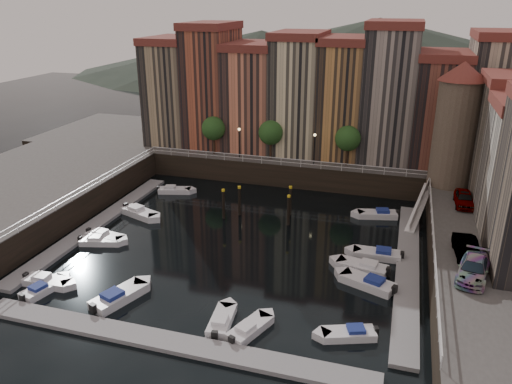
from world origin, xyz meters
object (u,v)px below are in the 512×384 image
(car_a, at_px, (464,199))
(car_c, at_px, (473,270))
(boat_left_2, at_px, (104,236))
(corner_tower, at_px, (456,123))
(car_b, at_px, (466,249))
(boat_left_1, at_px, (100,241))
(mooring_pilings, at_px, (260,205))
(gangway, at_px, (420,205))
(boat_left_0, at_px, (47,281))

(car_a, height_order, car_c, car_a)
(boat_left_2, xyz_separation_m, car_c, (34.15, -2.84, 3.42))
(corner_tower, xyz_separation_m, car_b, (0.47, -17.87, -6.42))
(car_b, bearing_deg, boat_left_1, 177.66)
(mooring_pilings, relative_size, car_c, 1.47)
(mooring_pilings, height_order, car_a, car_a)
(corner_tower, xyz_separation_m, mooring_pilings, (-19.76, -8.69, -8.54))
(mooring_pilings, distance_m, car_c, 24.07)
(boat_left_2, xyz_separation_m, car_a, (34.65, 12.13, 3.42))
(gangway, xyz_separation_m, car_a, (4.10, -1.72, 1.84))
(corner_tower, relative_size, car_a, 3.09)
(car_a, distance_m, car_b, 11.68)
(corner_tower, bearing_deg, boat_left_0, -140.62)
(corner_tower, distance_m, boat_left_2, 39.40)
(gangway, relative_size, car_b, 1.78)
(corner_tower, relative_size, car_b, 2.95)
(corner_tower, relative_size, boat_left_1, 3.20)
(boat_left_2, bearing_deg, car_b, 8.86)
(corner_tower, height_order, gangway, corner_tower)
(car_b, height_order, car_c, car_b)
(mooring_pilings, relative_size, boat_left_1, 1.77)
(gangway, height_order, boat_left_2, gangway)
(mooring_pilings, distance_m, boat_left_0, 23.11)
(car_b, bearing_deg, gangway, 99.27)
(corner_tower, distance_m, boat_left_1, 39.81)
(gangway, height_order, boat_left_1, gangway)
(mooring_pilings, height_order, car_b, car_b)
(mooring_pilings, xyz_separation_m, car_a, (20.97, 2.48, 2.11))
(boat_left_2, height_order, car_b, car_b)
(corner_tower, bearing_deg, gangway, -122.80)
(mooring_pilings, xyz_separation_m, boat_left_1, (-13.59, -10.68, -1.32))
(mooring_pilings, height_order, car_c, car_c)
(corner_tower, relative_size, car_c, 2.66)
(boat_left_2, distance_m, car_a, 36.88)
(mooring_pilings, height_order, boat_left_0, mooring_pilings)
(corner_tower, relative_size, boat_left_2, 3.09)
(car_a, xyz_separation_m, car_b, (-0.74, -11.66, 0.01))
(gangway, height_order, car_c, car_c)
(car_a, bearing_deg, boat_left_2, -161.91)
(boat_left_0, distance_m, car_c, 34.75)
(gangway, bearing_deg, boat_left_2, -155.61)
(boat_left_0, xyz_separation_m, car_a, (34.53, 21.14, 3.42))
(car_c, bearing_deg, gangway, 113.77)
(car_a, distance_m, car_c, 14.98)
(corner_tower, xyz_separation_m, boat_left_2, (-33.45, -18.35, -9.86))
(corner_tower, bearing_deg, car_b, -88.50)
(corner_tower, xyz_separation_m, car_a, (1.20, -6.22, -6.43))
(boat_left_0, bearing_deg, mooring_pilings, 52.23)
(boat_left_2, relative_size, car_b, 0.96)
(boat_left_0, distance_m, car_b, 35.27)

